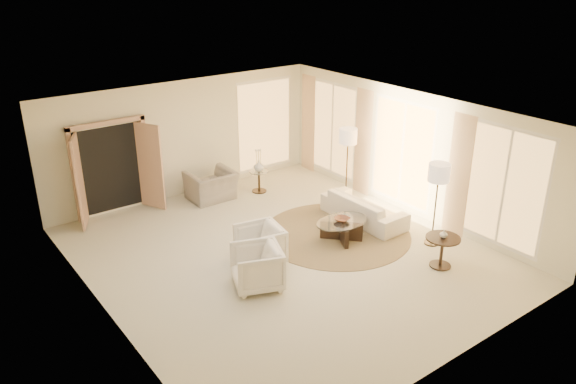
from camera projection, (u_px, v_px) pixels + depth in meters
room at (284, 189)px, 10.54m from camera, size 7.04×8.04×2.83m
windows_right at (405, 154)px, 12.54m from camera, size 0.10×6.40×2.40m
window_back_corner at (265, 125)px, 14.74m from camera, size 1.70×0.10×2.40m
curtains_right at (375, 147)px, 13.19m from camera, size 0.06×5.20×2.60m
french_doors at (113, 170)px, 12.43m from camera, size 1.95×0.66×2.16m
area_rug at (336, 234)px, 11.89m from camera, size 3.17×3.17×0.01m
sofa at (364, 208)px, 12.39m from camera, size 0.82×2.04×0.59m
armchair_left at (260, 243)px, 10.64m from camera, size 0.89×0.93×0.83m
armchair_right at (257, 265)px, 9.84m from camera, size 1.02×1.05×0.85m
accent_chair at (211, 181)px, 13.43m from camera, size 1.08×0.71×0.94m
coffee_table at (342, 228)px, 11.54m from camera, size 1.32×1.32×0.43m
end_table at (442, 247)px, 10.49m from camera, size 0.65×0.65×0.61m
side_table at (259, 179)px, 13.93m from camera, size 0.47×0.47×0.55m
floor_lamp_near at (348, 139)px, 13.13m from camera, size 0.42×0.42×1.74m
floor_lamp_far at (439, 176)px, 10.92m from camera, size 0.42×0.42×1.74m
bowl at (342, 219)px, 11.47m from camera, size 0.37×0.37×0.07m
end_vase at (444, 234)px, 10.39m from camera, size 0.16×0.16×0.15m
side_vase at (259, 166)px, 13.79m from camera, size 0.33×0.33×0.27m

